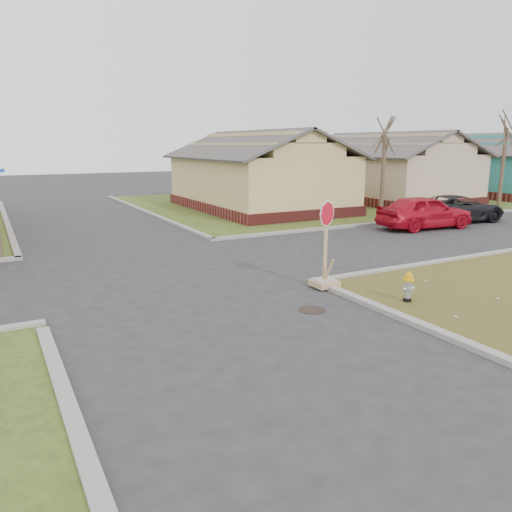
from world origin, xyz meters
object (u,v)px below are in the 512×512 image
stop_sign (325,268)px  red_sedan (425,212)px  dark_pickup (458,208)px  fire_hydrant (408,285)px

stop_sign → red_sedan: bearing=30.6°
dark_pickup → fire_hydrant: bearing=132.9°
fire_hydrant → stop_sign: size_ratio=0.32×
fire_hydrant → red_sedan: size_ratio=0.16×
stop_sign → fire_hydrant: bearing=-64.1°
red_sedan → stop_sign: bearing=125.8°
fire_hydrant → dark_pickup: dark_pickup is taller
red_sedan → dark_pickup: 3.17m
fire_hydrant → stop_sign: (-1.01, 2.09, 0.10)m
dark_pickup → stop_sign: bearing=123.9°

